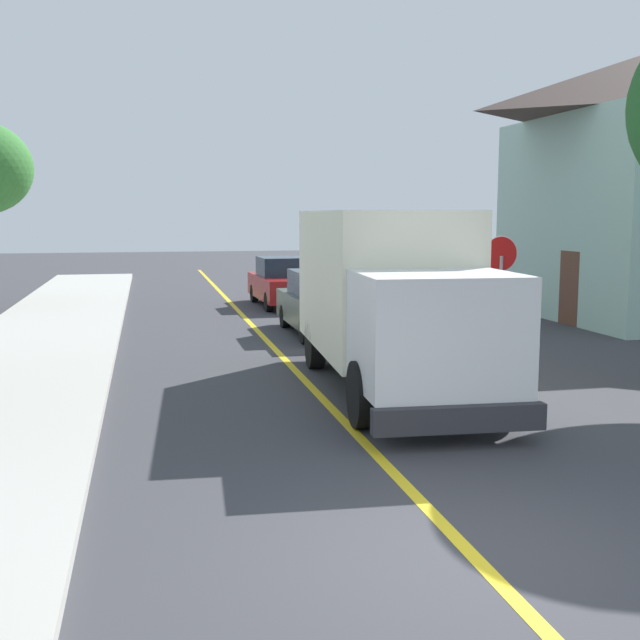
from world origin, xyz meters
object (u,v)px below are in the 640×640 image
box_truck (390,291)px  stop_sign (501,271)px  parked_car_mid (284,283)px  parked_car_near (324,304)px

box_truck → stop_sign: bearing=39.9°
box_truck → parked_car_mid: box_truck is taller
box_truck → stop_sign: (3.58, 2.99, 0.09)m
box_truck → parked_car_mid: (0.32, 12.96, -0.97)m
stop_sign → parked_car_near: bearing=133.6°
parked_car_mid → parked_car_near: bearing=-90.5°
parked_car_near → stop_sign: 4.92m
parked_car_near → stop_sign: bearing=-46.4°
parked_car_near → parked_car_mid: same height
parked_car_mid → box_truck: bearing=-91.4°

